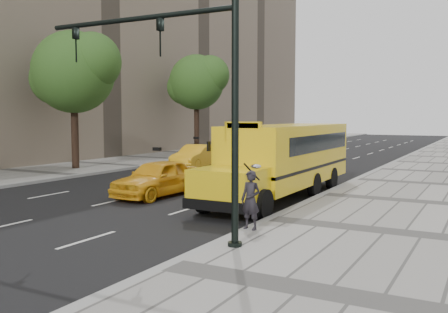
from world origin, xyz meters
The scene contains 11 objects.
ground centered at (0.00, 0.00, 0.00)m, with size 140.00×140.00×0.00m, color black.
sidewalk_far centered at (-11.00, 0.00, 0.07)m, with size 6.00×140.00×0.15m, color gray.
curb_museum centered at (6.00, 0.00, 0.07)m, with size 0.30×140.00×0.15m, color gray.
curb_far centered at (-8.00, 0.00, 0.07)m, with size 0.30×140.00×0.15m, color gray.
tree_b centered at (-10.41, 2.52, 6.08)m, with size 5.63×5.00×8.54m.
tree_c centered at (-10.41, 16.74, 6.27)m, with size 5.30×4.71×8.59m.
school_bus centered at (4.50, -0.30, 1.76)m, with size 2.96×11.56×3.19m.
taxi_near centered at (-0.22, -3.04, 0.77)m, with size 1.83×4.54×1.55m, color #EEA818.
taxi_far centered at (-4.65, 7.23, 0.76)m, with size 1.60×4.60×1.52m, color #EEA818.
pedestrian centered at (6.15, -7.27, 1.00)m, with size 0.62×0.40×1.69m, color black.
traffic_signal centered at (5.19, -9.12, 4.09)m, with size 6.18×0.36×6.40m.
Camera 1 is at (12.21, -19.99, 3.41)m, focal length 40.00 mm.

